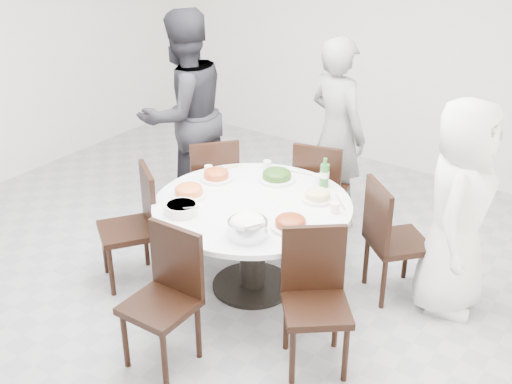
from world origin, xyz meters
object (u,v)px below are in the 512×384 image
Objects in this scene: dining_table at (252,246)px; chair_se at (316,305)px; rice_bowl at (248,229)px; chair_n at (321,189)px; chair_sw at (127,228)px; diner_middle at (337,134)px; chair_nw at (211,185)px; beverage_bottle at (325,172)px; chair_ne at (398,240)px; chair_s at (159,303)px; diner_right at (459,208)px; diner_left at (184,114)px; soup_bowl at (181,209)px.

chair_se is (0.86, -0.51, 0.10)m from dining_table.
chair_n is at bearing 98.67° from rice_bowl.
chair_sw is 2.05m from diner_middle.
diner_middle is (0.80, 0.83, 0.40)m from chair_nw.
beverage_bottle is at bearing 131.54° from chair_nw.
beverage_bottle is (-0.65, -0.01, 0.40)m from chair_ne.
chair_s is (0.82, -1.59, 0.00)m from chair_nw.
diner_right reaches higher than chair_n.
chair_sw is 0.49× the size of diner_left.
diner_middle is at bearing 128.08° from diner_left.
chair_n is 1.39m from diner_right.
dining_table is 6.22× the size of soup_bowl.
chair_sw is at bearing -177.73° from rice_bowl.
chair_nw is 1.11m from soup_bowl.
dining_table is 0.78× the size of diner_left.
chair_n is 3.48× the size of rice_bowl.
diner_left reaches higher than chair_sw.
beverage_bottle is (-0.55, 1.07, 0.40)m from chair_se.
chair_sw is at bearing 145.50° from chair_s.
chair_n and chair_nw have the same top height.
chair_sw is 0.54× the size of diner_middle.
soup_bowl is at bearing 53.40° from diner_left.
chair_ne is at bearing 1.02° from beverage_bottle.
chair_nw and chair_s have the same top height.
soup_bowl is (-0.34, 0.64, 0.31)m from chair_s.
rice_bowl is at bearing 97.37° from chair_ne.
dining_table is at bearing 89.99° from chair_s.
diner_middle is (-1.36, 0.70, 0.06)m from diner_right.
rice_bowl is at bearing 66.65° from diner_left.
rice_bowl is at bearing 128.09° from diner_right.
chair_ne is 2.10m from chair_sw.
soup_bowl is 1.00× the size of beverage_bottle.
chair_ne is at bearing 160.33° from diner_middle.
diner_middle reaches higher than chair_nw.
chair_se is at bearing 150.55° from diner_right.
diner_left is 7.07× the size of rice_bowl.
chair_nw is 0.49× the size of diner_left.
diner_right reaches higher than soup_bowl.
chair_nw is at bearing 65.45° from diner_middle.
diner_middle is at bearing 80.09° from soup_bowl.
chair_sw is at bearing -151.50° from dining_table.
diner_left is (-0.50, 0.25, 0.49)m from chair_nw.
chair_sw reaches higher than rice_bowl.
chair_n is at bearing 67.94° from diner_right.
beverage_bottle is at bearing 76.46° from chair_sw.
chair_sw is 3.95× the size of beverage_bottle.
diner_middle is at bearing -94.67° from chair_n.
dining_table is 6.24× the size of beverage_bottle.
soup_bowl is (-1.67, -1.08, -0.03)m from diner_right.
diner_left reaches higher than dining_table.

